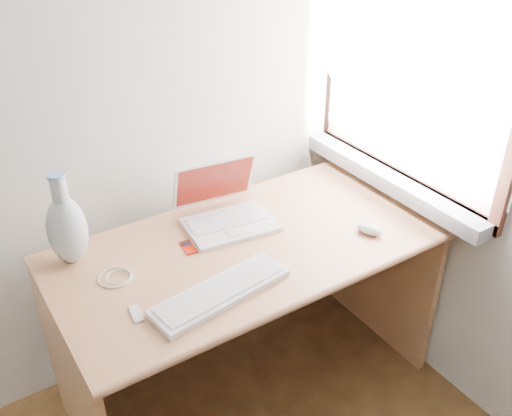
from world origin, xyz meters
TOP-DOWN VIEW (x-y plane):
  - window at (1.72, 1.30)m, footprint 0.11×0.99m
  - desk at (1.03, 1.38)m, footprint 1.38×0.69m
  - laptop at (1.03, 1.47)m, footprint 0.35×0.30m
  - external_keyboard at (0.81, 1.11)m, footprint 0.48×0.20m
  - mouse at (1.43, 1.12)m, footprint 0.09×0.11m
  - ipod at (0.84, 1.39)m, footprint 0.05×0.09m
  - cable_coil at (0.56, 1.36)m, footprint 0.15×0.15m
  - remote at (0.55, 1.17)m, footprint 0.04×0.08m
  - vase at (0.48, 1.53)m, footprint 0.13×0.13m

SIDE VIEW (x-z plane):
  - desk at x=1.03m, z-range 0.16..0.88m
  - cable_coil at x=0.56m, z-range 0.73..0.73m
  - remote at x=0.55m, z-range 0.73..0.73m
  - ipod at x=0.84m, z-range 0.73..0.74m
  - external_keyboard at x=0.81m, z-range 0.73..0.75m
  - mouse at x=1.43m, z-range 0.73..0.76m
  - laptop at x=1.03m, z-range 0.67..0.89m
  - vase at x=0.48m, z-range 0.70..1.03m
  - window at x=1.72m, z-range 0.72..1.83m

